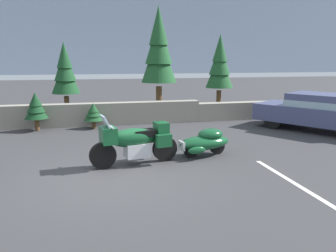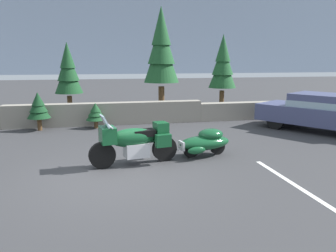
# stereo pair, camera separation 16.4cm
# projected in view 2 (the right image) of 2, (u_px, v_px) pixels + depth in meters

# --- Properties ---
(ground_plane) EXTENTS (80.00, 80.00, 0.00)m
(ground_plane) POSITION_uv_depth(u_px,v_px,m) (115.00, 175.00, 7.74)
(ground_plane) COLOR #38383A
(stone_guard_wall) EXTENTS (24.00, 0.55, 0.91)m
(stone_guard_wall) POSITION_uv_depth(u_px,v_px,m) (115.00, 114.00, 13.83)
(stone_guard_wall) COLOR gray
(stone_guard_wall) RESTS_ON ground
(distant_ridgeline) EXTENTS (240.00, 80.00, 16.00)m
(distant_ridgeline) POSITION_uv_depth(u_px,v_px,m) (97.00, 41.00, 98.68)
(distant_ridgeline) COLOR #99A8BF
(distant_ridgeline) RESTS_ON ground
(touring_motorcycle) EXTENTS (2.30, 0.99, 1.33)m
(touring_motorcycle) POSITION_uv_depth(u_px,v_px,m) (134.00, 141.00, 8.45)
(touring_motorcycle) COLOR black
(touring_motorcycle) RESTS_ON ground
(car_shaped_trailer) EXTENTS (2.23, 0.97, 0.76)m
(car_shaped_trailer) POSITION_uv_depth(u_px,v_px,m) (205.00, 142.00, 9.25)
(car_shaped_trailer) COLOR black
(car_shaped_trailer) RESTS_ON ground
(sedan_at_right_edge) EXTENTS (3.99, 4.76, 1.41)m
(sedan_at_right_edge) POSITION_uv_depth(u_px,v_px,m) (324.00, 111.00, 12.31)
(sedan_at_right_edge) COLOR black
(sedan_at_right_edge) RESTS_ON ground
(pine_tree_tall) EXTENTS (1.59, 1.59, 4.98)m
(pine_tree_tall) POSITION_uv_depth(u_px,v_px,m) (161.00, 49.00, 14.94)
(pine_tree_tall) COLOR brown
(pine_tree_tall) RESTS_ON ground
(pine_tree_secondary) EXTENTS (1.36, 1.36, 3.88)m
(pine_tree_secondary) POSITION_uv_depth(u_px,v_px,m) (223.00, 64.00, 16.48)
(pine_tree_secondary) COLOR brown
(pine_tree_secondary) RESTS_ON ground
(pine_tree_far_right) EXTENTS (1.27, 1.27, 3.44)m
(pine_tree_far_right) POSITION_uv_depth(u_px,v_px,m) (68.00, 71.00, 15.22)
(pine_tree_far_right) COLOR brown
(pine_tree_far_right) RESTS_ON ground
(pine_sapling_near) EXTENTS (0.76, 0.76, 0.99)m
(pine_sapling_near) POSITION_uv_depth(u_px,v_px,m) (96.00, 112.00, 13.00)
(pine_sapling_near) COLOR brown
(pine_sapling_near) RESTS_ON ground
(pine_sapling_farther) EXTENTS (0.86, 0.86, 1.46)m
(pine_sapling_farther) POSITION_uv_depth(u_px,v_px,m) (38.00, 107.00, 12.52)
(pine_sapling_farther) COLOR brown
(pine_sapling_farther) RESTS_ON ground
(parking_stripe_marker) EXTENTS (0.12, 3.60, 0.01)m
(parking_stripe_marker) POSITION_uv_depth(u_px,v_px,m) (297.00, 186.00, 7.06)
(parking_stripe_marker) COLOR silver
(parking_stripe_marker) RESTS_ON ground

